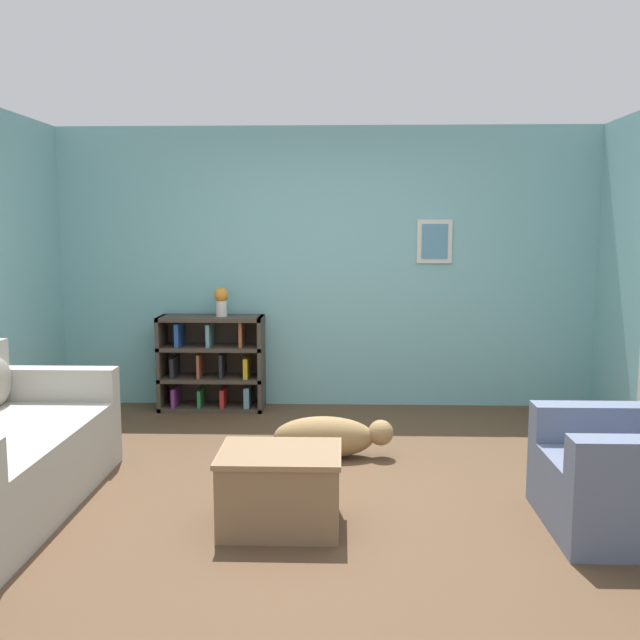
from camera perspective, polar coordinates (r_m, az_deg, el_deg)
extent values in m
plane|color=brown|center=(4.75, -0.16, -13.30)|extent=(14.00, 14.00, 0.00)
cube|color=#7AB7BC|center=(6.70, 0.50, 4.19)|extent=(5.60, 0.10, 2.60)
cube|color=silver|center=(6.68, 9.15, 6.23)|extent=(0.32, 0.02, 0.40)
cube|color=#568EAD|center=(6.67, 9.16, 6.23)|extent=(0.24, 0.01, 0.32)
cube|color=#ADA89E|center=(5.42, -20.83, -4.78)|extent=(0.96, 0.16, 0.23)
cube|color=#42382D|center=(6.77, -12.51, -3.34)|extent=(0.04, 0.36, 0.87)
cube|color=#42382D|center=(6.60, -4.71, -3.46)|extent=(0.04, 0.36, 0.87)
cube|color=#42382D|center=(6.83, -8.40, -3.14)|extent=(0.96, 0.02, 0.87)
cube|color=#42382D|center=(6.76, -8.58, -6.88)|extent=(0.96, 0.36, 0.04)
cube|color=#42382D|center=(6.70, -8.63, -4.63)|extent=(0.96, 0.36, 0.04)
cube|color=#42382D|center=(6.65, -8.68, -2.18)|extent=(0.96, 0.36, 0.04)
cube|color=#42382D|center=(6.61, -8.73, 0.14)|extent=(0.96, 0.36, 0.04)
cube|color=#7A2D84|center=(6.80, -11.45, -6.05)|extent=(0.03, 0.27, 0.19)
cube|color=black|center=(6.74, -11.53, -3.68)|extent=(0.03, 0.27, 0.18)
cube|color=#234C9E|center=(6.68, -11.19, -1.11)|extent=(0.04, 0.27, 0.21)
cube|color=#287A3D|center=(6.75, -9.46, -6.15)|extent=(0.03, 0.27, 0.18)
cube|color=brown|center=(6.68, -9.54, -3.55)|extent=(0.03, 0.27, 0.22)
cube|color=#60939E|center=(6.62, -8.80, -1.15)|extent=(0.03, 0.27, 0.21)
cube|color=#B22823|center=(6.71, -7.69, -6.16)|extent=(0.04, 0.27, 0.18)
cube|color=black|center=(6.65, -7.79, -3.57)|extent=(0.03, 0.27, 0.22)
cube|color=brown|center=(6.57, -6.26, -1.08)|extent=(0.03, 0.27, 0.23)
cube|color=#60939E|center=(6.68, -5.77, -6.11)|extent=(0.05, 0.27, 0.21)
cube|color=gold|center=(6.62, -5.86, -3.75)|extent=(0.04, 0.27, 0.19)
cube|color=slate|center=(4.70, 22.93, -7.54)|extent=(1.05, 0.18, 0.22)
cube|color=#846647|center=(4.12, -3.20, -13.34)|extent=(0.66, 0.50, 0.44)
cube|color=#8F6E4D|center=(4.05, -3.22, -10.61)|extent=(0.69, 0.53, 0.03)
ellipsoid|color=#9E7A4C|center=(5.30, 0.31, -9.35)|extent=(0.74, 0.27, 0.31)
sphere|color=#9E7A4C|center=(5.29, 4.88, -8.97)|extent=(0.19, 0.19, 0.19)
ellipsoid|color=#9E7A4C|center=(5.38, -4.22, -9.93)|extent=(0.20, 0.05, 0.05)
cylinder|color=silver|center=(6.58, -7.89, 0.91)|extent=(0.10, 0.10, 0.14)
sphere|color=orange|center=(6.56, -7.91, 2.02)|extent=(0.13, 0.13, 0.13)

